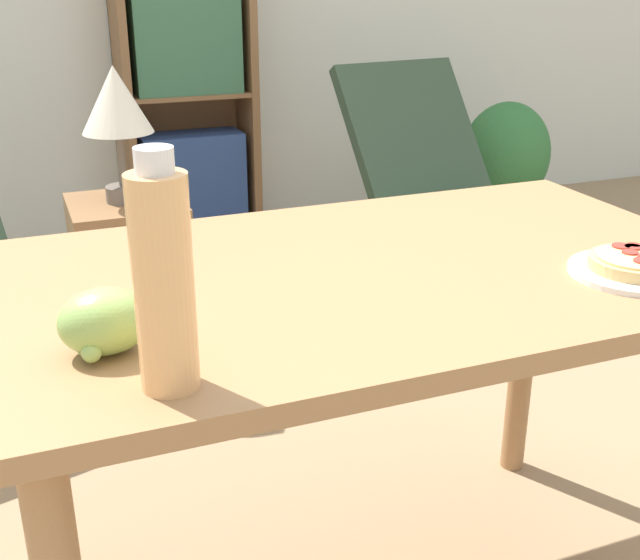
% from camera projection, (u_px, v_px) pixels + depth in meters
% --- Properties ---
extents(dining_table, '(1.27, 0.77, 0.76)m').
position_uv_depth(dining_table, '(373.00, 322.00, 1.42)').
color(dining_table, '#A37549').
rests_on(dining_table, ground_plane).
extents(pizza_on_plate, '(0.21, 0.21, 0.04)m').
position_uv_depth(pizza_on_plate, '(634.00, 267.00, 1.34)').
color(pizza_on_plate, white).
rests_on(pizza_on_plate, dining_table).
extents(grape_bunch, '(0.12, 0.10, 0.09)m').
position_uv_depth(grape_bunch, '(104.00, 322.00, 1.06)').
color(grape_bunch, '#93BC5B').
rests_on(grape_bunch, dining_table).
extents(drink_bottle, '(0.07, 0.07, 0.30)m').
position_uv_depth(drink_bottle, '(163.00, 280.00, 0.94)').
color(drink_bottle, '#EFB270').
rests_on(drink_bottle, dining_table).
extents(salt_shaker, '(0.04, 0.04, 0.06)m').
position_uv_depth(salt_shaker, '(151.00, 289.00, 1.21)').
color(salt_shaker, white).
rests_on(salt_shaker, dining_table).
extents(lounge_chair_far, '(0.64, 0.82, 0.88)m').
position_uv_depth(lounge_chair_far, '(436.00, 223.00, 3.17)').
color(lounge_chair_far, slate).
rests_on(lounge_chair_far, ground_plane).
extents(bookshelf, '(0.61, 0.30, 1.37)m').
position_uv_depth(bookshelf, '(188.00, 107.00, 3.69)').
color(bookshelf, brown).
rests_on(bookshelf, ground_plane).
extents(side_table, '(0.34, 0.34, 0.57)m').
position_uv_depth(side_table, '(133.00, 288.00, 2.55)').
color(side_table, brown).
rests_on(side_table, ground_plane).
extents(table_lamp, '(0.21, 0.21, 0.41)m').
position_uv_depth(table_lamp, '(116.00, 106.00, 2.34)').
color(table_lamp, '#665B51').
rests_on(table_lamp, side_table).
extents(potted_plant_floor, '(0.44, 0.37, 0.65)m').
position_uv_depth(potted_plant_floor, '(505.00, 166.00, 3.84)').
color(potted_plant_floor, '#8E5B42').
rests_on(potted_plant_floor, ground_plane).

